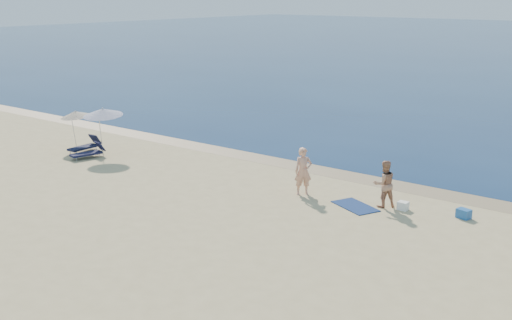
# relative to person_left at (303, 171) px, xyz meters

# --- Properties ---
(wet_sand_strip) EXTENTS (240.00, 1.60, 0.00)m
(wet_sand_strip) POSITION_rel_person_left_xyz_m (-2.26, 3.48, -0.95)
(wet_sand_strip) COLOR #847254
(wet_sand_strip) RESTS_ON ground
(person_left) EXTENTS (0.81, 0.81, 1.90)m
(person_left) POSITION_rel_person_left_xyz_m (0.00, 0.00, 0.00)
(person_left) COLOR tan
(person_left) RESTS_ON ground
(person_right) EXTENTS (1.07, 1.10, 1.79)m
(person_right) POSITION_rel_person_left_xyz_m (3.22, 0.60, -0.06)
(person_right) COLOR tan
(person_right) RESTS_ON ground
(beach_towel) EXTENTS (2.05, 1.65, 0.03)m
(beach_towel) POSITION_rel_person_left_xyz_m (2.40, -0.05, -0.93)
(beach_towel) COLOR navy
(beach_towel) RESTS_ON ground
(white_bag) EXTENTS (0.37, 0.32, 0.31)m
(white_bag) POSITION_rel_person_left_xyz_m (3.97, 0.71, -0.79)
(white_bag) COLOR white
(white_bag) RESTS_ON ground
(blue_cooler) EXTENTS (0.54, 0.44, 0.34)m
(blue_cooler) POSITION_rel_person_left_xyz_m (6.07, 1.21, -0.78)
(blue_cooler) COLOR #1E5AA6
(blue_cooler) RESTS_ON ground
(umbrella_near) EXTENTS (2.41, 2.42, 2.47)m
(umbrella_near) POSITION_rel_person_left_xyz_m (-11.15, -0.79, 1.21)
(umbrella_near) COLOR silver
(umbrella_near) RESTS_ON ground
(umbrella_far) EXTENTS (1.99, 2.01, 2.06)m
(umbrella_far) POSITION_rel_person_left_xyz_m (-13.44, -0.70, 0.84)
(umbrella_far) COLOR silver
(umbrella_far) RESTS_ON ground
(lounger_left) EXTENTS (0.66, 1.79, 0.78)m
(lounger_left) POSITION_rel_person_left_xyz_m (-12.58, -0.88, -0.67)
(lounger_left) COLOR black
(lounger_left) RESTS_ON ground
(lounger_right) EXTENTS (0.91, 1.75, 0.73)m
(lounger_right) POSITION_rel_person_left_xyz_m (-11.41, -1.59, -0.68)
(lounger_right) COLOR #131534
(lounger_right) RESTS_ON ground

